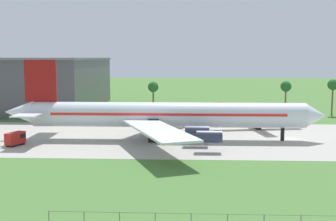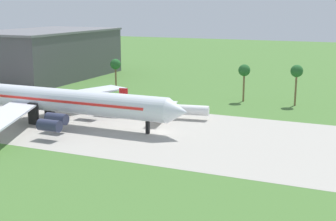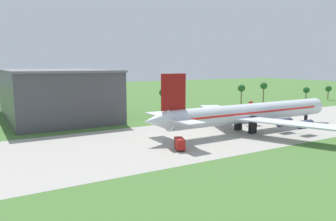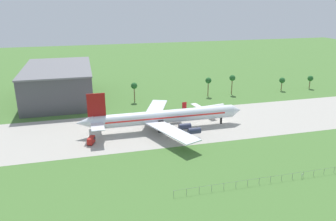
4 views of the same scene
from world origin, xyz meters
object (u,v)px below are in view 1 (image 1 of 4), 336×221
at_px(jet_airliner, 162,115).
at_px(terminal_building, 49,83).
at_px(regional_aircraft, 257,120).
at_px(baggage_tug, 16,138).

bearing_deg(jet_airliner, terminal_building, 127.66).
bearing_deg(terminal_building, regional_aircraft, -32.20).
relative_size(regional_aircraft, baggage_tug, 4.89).
xyz_separation_m(jet_airliner, baggage_tug, (-31.81, -8.03, -4.30)).
distance_m(regional_aircraft, baggage_tug, 61.30).
relative_size(baggage_tug, terminal_building, 0.08).
distance_m(jet_airliner, terminal_building, 76.90).
bearing_deg(baggage_tug, terminal_building, 102.38).
xyz_separation_m(regional_aircraft, terminal_building, (-71.63, 45.11, 7.15)).
bearing_deg(regional_aircraft, terminal_building, 147.80).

